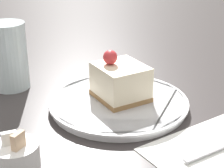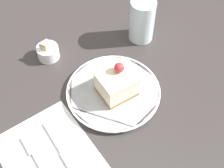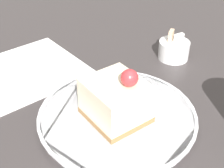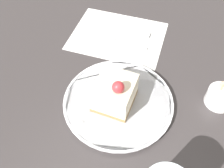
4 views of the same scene
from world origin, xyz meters
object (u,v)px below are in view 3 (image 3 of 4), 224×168
Objects in this scene: cake_slice at (116,100)px; fork at (16,65)px; knife at (12,83)px; sugar_bowl at (174,49)px; plate at (118,116)px.

cake_slice is 0.26m from fork.
knife is 2.92× the size of sugar_bowl.
plate reaches higher than knife.
plate is at bearing 126.33° from cake_slice.
cake_slice reaches higher than knife.
plate is 0.22m from knife.
knife is (0.05, -0.04, 0.00)m from fork.
sugar_bowl reaches higher than knife.
plate reaches higher than fork.
sugar_bowl is at bearing 70.16° from knife.
fork is at bearing 149.93° from knife.
fork is (-0.26, -0.00, -0.00)m from plate.
knife is (-0.21, -0.05, -0.00)m from plate.
plate is at bearing 14.22° from fork.
sugar_bowl is (-0.03, 0.24, -0.03)m from cake_slice.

